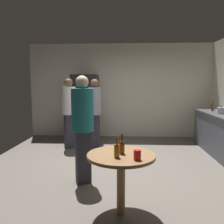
{
  "coord_description": "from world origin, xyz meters",
  "views": [
    {
      "loc": [
        0.11,
        -4.23,
        1.55
      ],
      "look_at": [
        -0.12,
        0.07,
        1.03
      ],
      "focal_mm": 37.47,
      "sensor_mm": 36.0,
      "label": 1
    }
  ],
  "objects": [
    {
      "name": "beer_bottle_on_counter",
      "position": [
        2.25,
        1.53,
        0.98
      ],
      "size": [
        0.06,
        0.06,
        0.23
      ],
      "color": "#593314",
      "rests_on": "kitchen_counter"
    },
    {
      "name": "person_in_white_shirt",
      "position": [
        -1.21,
        1.25,
        0.98
      ],
      "size": [
        0.47,
        0.47,
        1.68
      ],
      "rotation": [
        0.0,
        0.0,
        -0.95
      ],
      "color": "#2D2D38",
      "rests_on": "ground_plane"
    },
    {
      "name": "wall_back",
      "position": [
        0.0,
        2.63,
        1.35
      ],
      "size": [
        5.32,
        0.06,
        2.7
      ],
      "primitive_type": "cube",
      "color": "silver",
      "rests_on": "ground_plane"
    },
    {
      "name": "foreground_table",
      "position": [
        0.08,
        -1.59,
        0.63
      ],
      "size": [
        0.8,
        0.8,
        0.73
      ],
      "color": "olive",
      "rests_on": "ground_plane"
    },
    {
      "name": "beer_bottle_brown",
      "position": [
        0.08,
        -1.57,
        0.82
      ],
      "size": [
        0.06,
        0.06,
        0.23
      ],
      "color": "#593314",
      "rests_on": "foreground_table"
    },
    {
      "name": "kitchen_counter",
      "position": [
        2.28,
        0.94,
        0.45
      ],
      "size": [
        0.64,
        2.22,
        0.9
      ],
      "color": "#4C515B",
      "rests_on": "ground_plane"
    },
    {
      "name": "refrigerator",
      "position": [
        -0.98,
        2.2,
        0.9
      ],
      "size": [
        0.7,
        0.68,
        1.8
      ],
      "color": "black",
      "rests_on": "ground_plane"
    },
    {
      "name": "ground_plane",
      "position": [
        0.0,
        0.0,
        -0.05
      ],
      "size": [
        5.2,
        5.2,
        0.1
      ],
      "primitive_type": "cube",
      "color": "#5B544C"
    },
    {
      "name": "kettle",
      "position": [
        2.23,
        0.97,
        0.97
      ],
      "size": [
        0.24,
        0.17,
        0.18
      ],
      "color": "#B2B2B7",
      "rests_on": "kitchen_counter"
    },
    {
      "name": "person_in_gray_shirt",
      "position": [
        -0.6,
        1.31,
        0.97
      ],
      "size": [
        0.35,
        0.35,
        1.67
      ],
      "rotation": [
        0.0,
        0.0,
        -1.59
      ],
      "color": "#2D2D38",
      "rests_on": "ground_plane"
    },
    {
      "name": "beer_bottle_amber",
      "position": [
        0.03,
        -1.71,
        0.82
      ],
      "size": [
        0.06,
        0.06,
        0.23
      ],
      "color": "#8C5919",
      "rests_on": "foreground_table"
    },
    {
      "name": "plastic_cup_red",
      "position": [
        0.25,
        -1.78,
        0.79
      ],
      "size": [
        0.08,
        0.08,
        0.11
      ],
      "primitive_type": "cylinder",
      "color": "red",
      "rests_on": "foreground_table"
    },
    {
      "name": "person_in_teal_shirt",
      "position": [
        -0.53,
        -0.71,
        0.98
      ],
      "size": [
        0.45,
        0.45,
        1.68
      ],
      "rotation": [
        0.0,
        0.0,
        -1.17
      ],
      "color": "#2D2D38",
      "rests_on": "ground_plane"
    }
  ]
}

